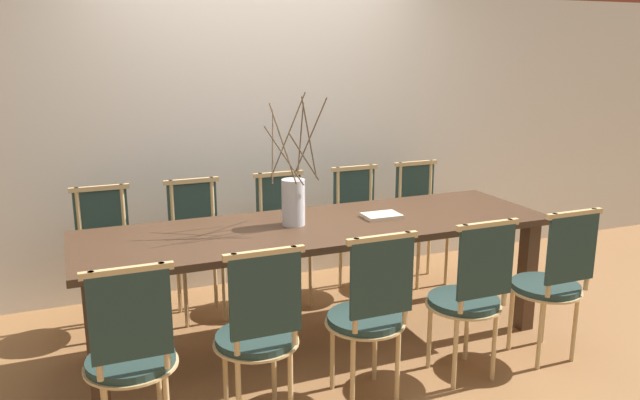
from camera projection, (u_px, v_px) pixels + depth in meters
ground_plane at (320, 342)px, 3.91m from camera, size 16.00×16.00×0.00m
wall_rear at (257, 75)px, 4.64m from camera, size 12.00×0.06×3.20m
dining_table at (320, 240)px, 3.75m from camera, size 2.84×0.85×0.77m
chair_near_leftend at (131, 353)px, 2.72m from camera, size 0.42×0.42×0.93m
chair_near_left at (259, 330)px, 2.93m from camera, size 0.42×0.42×0.93m
chair_near_center at (370, 311)px, 3.15m from camera, size 0.42×0.42×0.93m
chair_near_right at (470, 294)px, 3.37m from camera, size 0.42×0.42×0.93m
chair_near_rightend at (553, 279)px, 3.58m from camera, size 0.42×0.42×0.93m
chair_far_leftend at (106, 255)px, 3.99m from camera, size 0.42×0.42×0.93m
chair_far_left at (198, 245)px, 4.21m from camera, size 0.42×0.42×0.93m
chair_far_center at (285, 235)px, 4.44m from camera, size 0.42×0.42×0.93m
chair_far_right at (361, 226)px, 4.66m from camera, size 0.42×0.42×0.93m
chair_far_rightend at (422, 219)px, 4.85m from camera, size 0.42×0.42×0.93m
vase_centerpiece at (293, 200)px, 3.68m from camera, size 0.36×0.36×0.77m
book_stack at (382, 216)px, 3.88m from camera, size 0.23×0.17×0.02m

